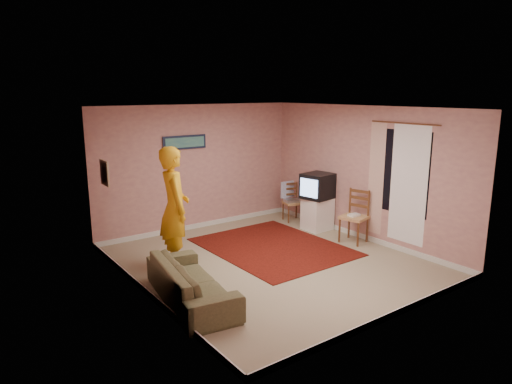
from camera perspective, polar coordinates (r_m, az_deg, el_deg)
ground at (r=7.91m, az=1.86°, el=-8.71°), size 5.00×5.00×0.00m
wall_back at (r=9.60m, az=-7.29°, el=3.05°), size 4.50×0.02×2.60m
wall_front at (r=5.83m, az=17.22°, el=-3.62°), size 4.50×0.02×2.60m
wall_left at (r=6.44m, az=-14.10°, el=-1.92°), size 0.02×5.00×2.60m
wall_right at (r=9.07m, az=13.23°, el=2.26°), size 0.02×5.00×2.60m
ceiling at (r=7.38m, az=2.00°, el=10.47°), size 4.50×5.00×0.02m
baseboard_back at (r=9.87m, az=-7.06°, el=-4.13°), size 4.50×0.02×0.10m
baseboard_front at (r=6.29m, az=16.38°, el=-14.62°), size 4.50×0.02×0.10m
baseboard_left at (r=6.85m, az=-13.46°, el=-12.09°), size 0.02×5.00×0.10m
baseboard_right at (r=9.36m, az=12.81°, el=-5.29°), size 0.02×5.00×0.10m
window at (r=8.49m, az=17.84°, el=2.33°), size 0.01×1.10×1.50m
curtain_sheer at (r=8.43m, az=18.51°, el=0.83°), size 0.01×0.75×2.10m
curtain_floral at (r=8.83m, az=14.78°, el=1.58°), size 0.01×0.35×2.10m
curtain_rod at (r=8.35m, az=18.06°, el=8.19°), size 0.02×1.40×0.02m
picture_back at (r=9.35m, az=-8.90°, el=6.16°), size 0.95×0.04×0.28m
picture_left at (r=7.88m, az=-18.37°, el=2.28°), size 0.04×0.38×0.42m
area_rug at (r=8.61m, az=2.16°, el=-6.86°), size 2.21×2.75×0.01m
tv_cabinet at (r=9.68m, az=7.67°, el=-2.71°), size 0.53×0.48×0.68m
crt_tv at (r=9.54m, az=7.75°, el=0.76°), size 0.68×0.63×0.52m
chair_a at (r=10.22m, az=4.62°, el=-0.77°), size 0.47×0.46×0.46m
dvd_player at (r=10.23m, az=4.61°, el=-1.06°), size 0.42×0.35×0.06m
blue_throw at (r=10.33m, az=3.95°, el=0.33°), size 0.35×0.04×0.37m
chair_b at (r=8.91m, az=12.18°, el=-2.33°), size 0.54×0.55×0.55m
game_console at (r=8.93m, az=12.16°, el=-2.83°), size 0.21×0.16×0.04m
sofa at (r=6.49m, az=-8.11°, el=-11.04°), size 1.04×2.03×0.56m
person at (r=7.51m, az=-10.15°, el=-1.99°), size 0.65×0.83×2.01m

